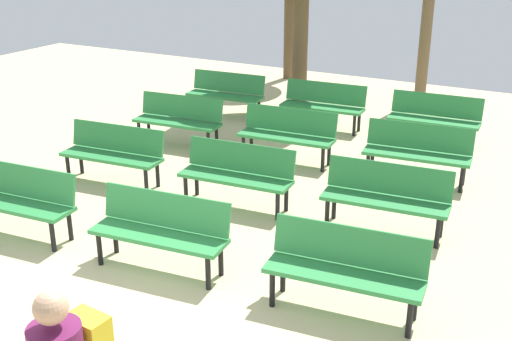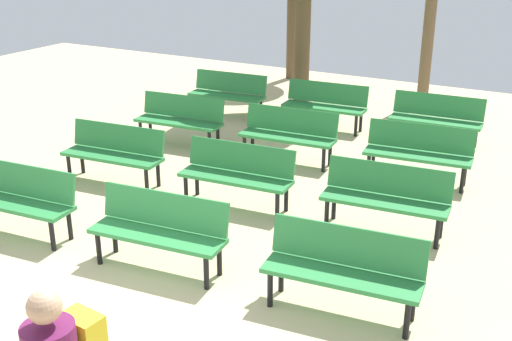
# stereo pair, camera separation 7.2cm
# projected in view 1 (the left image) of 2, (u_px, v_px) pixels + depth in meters

# --- Properties ---
(bench_r0_c0) EXTENTS (1.64, 0.62, 0.87)m
(bench_r0_c0) POSITION_uv_depth(u_px,v_px,m) (18.00, 197.00, 7.99)
(bench_r0_c0) COLOR #2D8442
(bench_r0_c0) RESTS_ON ground_plane
(bench_r0_c1) EXTENTS (1.64, 0.64, 0.87)m
(bench_r0_c1) POSITION_uv_depth(u_px,v_px,m) (161.00, 227.00, 7.18)
(bench_r0_c1) COLOR #2D8442
(bench_r0_c1) RESTS_ON ground_plane
(bench_r0_c2) EXTENTS (1.64, 0.64, 0.87)m
(bench_r0_c2) POSITION_uv_depth(u_px,v_px,m) (346.00, 266.00, 6.37)
(bench_r0_c2) COLOR #2D8442
(bench_r0_c2) RESTS_ON ground_plane
(bench_r1_c0) EXTENTS (1.64, 0.63, 0.87)m
(bench_r1_c0) POSITION_uv_depth(u_px,v_px,m) (114.00, 151.00, 9.61)
(bench_r1_c0) COLOR #2D8442
(bench_r1_c0) RESTS_ON ground_plane
(bench_r1_c1) EXTENTS (1.63, 0.61, 0.87)m
(bench_r1_c1) POSITION_uv_depth(u_px,v_px,m) (237.00, 171.00, 8.80)
(bench_r1_c1) COLOR #2D8442
(bench_r1_c1) RESTS_ON ground_plane
(bench_r1_c2) EXTENTS (1.64, 0.63, 0.87)m
(bench_r1_c2) POSITION_uv_depth(u_px,v_px,m) (386.00, 194.00, 8.06)
(bench_r1_c2) COLOR #2D8442
(bench_r1_c2) RESTS_ON ground_plane
(bench_r2_c0) EXTENTS (1.64, 0.62, 0.87)m
(bench_r2_c0) POSITION_uv_depth(u_px,v_px,m) (179.00, 117.00, 11.26)
(bench_r2_c0) COLOR #2D8442
(bench_r2_c0) RESTS_ON ground_plane
(bench_r2_c1) EXTENTS (1.63, 0.59, 0.87)m
(bench_r2_c1) POSITION_uv_depth(u_px,v_px,m) (288.00, 132.00, 10.47)
(bench_r2_c1) COLOR #2D8442
(bench_r2_c1) RESTS_ON ground_plane
(bench_r2_c2) EXTENTS (1.64, 0.64, 0.87)m
(bench_r2_c2) POSITION_uv_depth(u_px,v_px,m) (418.00, 149.00, 9.67)
(bench_r2_c2) COLOR #2D8442
(bench_r2_c2) RESTS_ON ground_plane
(bench_r3_c0) EXTENTS (1.63, 0.58, 0.87)m
(bench_r3_c0) POSITION_uv_depth(u_px,v_px,m) (226.00, 92.00, 12.99)
(bench_r3_c0) COLOR #2D8442
(bench_r3_c0) RESTS_ON ground_plane
(bench_r3_c1) EXTENTS (1.63, 0.58, 0.87)m
(bench_r3_c1) POSITION_uv_depth(u_px,v_px,m) (323.00, 103.00, 12.19)
(bench_r3_c1) COLOR #2D8442
(bench_r3_c1) RESTS_ON ground_plane
(bench_r3_c2) EXTENTS (1.62, 0.56, 0.87)m
(bench_r3_c2) POSITION_uv_depth(u_px,v_px,m) (435.00, 116.00, 11.35)
(bench_r3_c2) COLOR #2D8442
(bench_r3_c2) RESTS_ON ground_plane
(tree_0) EXTENTS (0.25, 0.25, 2.98)m
(tree_0) POSITION_uv_depth(u_px,v_px,m) (426.00, 35.00, 13.61)
(tree_0) COLOR brown
(tree_0) RESTS_ON ground_plane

